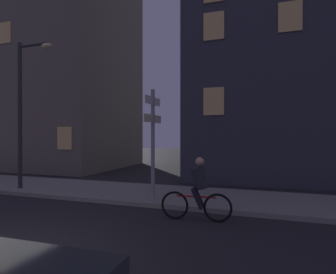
# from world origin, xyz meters

# --- Properties ---
(sidewalk_kerb) EXTENTS (40.00, 3.12, 0.14)m
(sidewalk_kerb) POSITION_xyz_m (0.00, 6.37, 0.07)
(sidewalk_kerb) COLOR gray
(sidewalk_kerb) RESTS_ON ground_plane
(signpost) EXTENTS (0.12, 1.34, 3.44)m
(signpost) POSITION_xyz_m (1.35, 5.19, 2.15)
(signpost) COLOR gray
(signpost) RESTS_ON sidewalk_kerb
(street_lamp) EXTENTS (1.58, 0.28, 5.55)m
(street_lamp) POSITION_xyz_m (-4.02, 5.44, 3.45)
(street_lamp) COLOR #2D2D30
(street_lamp) RESTS_ON sidewalk_kerb
(cyclist) EXTENTS (1.82, 0.36, 1.61)m
(cyclist) POSITION_xyz_m (3.05, 4.04, 0.75)
(cyclist) COLOR black
(cyclist) RESTS_ON ground_plane
(building_left_block) EXTENTS (8.26, 7.66, 21.01)m
(building_left_block) POSITION_xyz_m (-8.48, 13.23, 10.51)
(building_left_block) COLOR #6B6056
(building_left_block) RESTS_ON ground_plane
(building_right_block) EXTENTS (12.26, 9.70, 12.82)m
(building_right_block) POSITION_xyz_m (7.07, 14.28, 6.41)
(building_right_block) COLOR #383842
(building_right_block) RESTS_ON ground_plane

